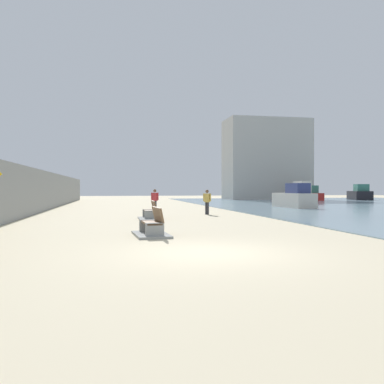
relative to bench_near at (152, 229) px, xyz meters
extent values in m
plane|color=beige|center=(1.04, 14.06, -0.23)|extent=(120.00, 120.00, 0.00)
cube|color=gray|center=(-6.46, 14.06, 1.20)|extent=(0.80, 64.00, 2.87)
cube|color=gray|center=(0.02, -0.70, 0.01)|extent=(0.61, 0.24, 0.50)
cube|color=gray|center=(-0.08, 0.70, 0.01)|extent=(0.61, 0.24, 0.50)
cube|color=brown|center=(-0.03, 0.00, 0.22)|extent=(0.61, 1.63, 0.06)
cube|color=brown|center=(0.20, 0.01, 0.50)|extent=(0.28, 1.61, 0.50)
cube|color=gray|center=(-0.03, 0.00, -0.19)|extent=(1.25, 2.17, 0.08)
cube|color=gray|center=(0.55, 6.56, 0.01)|extent=(0.60, 0.20, 0.50)
cube|color=gray|center=(0.55, 7.96, 0.01)|extent=(0.60, 0.20, 0.50)
cube|color=brown|center=(0.55, 7.26, 0.22)|extent=(0.50, 1.60, 0.06)
cube|color=brown|center=(0.78, 7.26, 0.50)|extent=(0.16, 1.60, 0.50)
cube|color=gray|center=(0.55, 7.26, -0.19)|extent=(1.10, 2.10, 0.08)
cylinder|color=#333338|center=(4.33, 10.48, 0.15)|extent=(0.12, 0.12, 0.76)
cylinder|color=#333338|center=(4.44, 10.40, 0.15)|extent=(0.12, 0.12, 0.76)
cube|color=gold|center=(4.38, 10.44, 0.80)|extent=(0.36, 0.33, 0.54)
sphere|color=brown|center=(4.38, 10.44, 1.20)|extent=(0.21, 0.21, 0.21)
cylinder|color=gold|center=(4.21, 10.57, 0.83)|extent=(0.09, 0.09, 0.49)
cylinder|color=gold|center=(4.56, 10.31, 0.83)|extent=(0.09, 0.09, 0.49)
cylinder|color=#333338|center=(1.37, 13.21, 0.16)|extent=(0.12, 0.12, 0.78)
cylinder|color=#333338|center=(1.48, 13.15, 0.16)|extent=(0.12, 0.12, 0.78)
cube|color=#B22D33|center=(1.43, 13.18, 0.82)|extent=(0.37, 0.30, 0.55)
sphere|color=brown|center=(1.43, 13.18, 1.23)|extent=(0.21, 0.21, 0.21)
cylinder|color=#B22D33|center=(1.23, 13.27, 0.85)|extent=(0.09, 0.09, 0.50)
cylinder|color=#B22D33|center=(1.62, 13.09, 0.85)|extent=(0.09, 0.09, 0.50)
cube|color=red|center=(24.31, 37.30, 0.29)|extent=(2.50, 6.89, 0.96)
cube|color=#337060|center=(24.42, 36.29, 1.27)|extent=(1.56, 3.08, 1.00)
cube|color=black|center=(32.37, 36.68, 0.41)|extent=(3.30, 4.75, 1.20)
cube|color=#337060|center=(32.20, 36.06, 1.49)|extent=(2.01, 2.24, 0.96)
cube|color=beige|center=(13.45, 17.54, 0.40)|extent=(1.73, 5.12, 1.18)
cube|color=navy|center=(13.46, 16.78, 1.40)|extent=(1.19, 2.26, 0.82)
cube|color=#337060|center=(18.39, 26.69, 0.33)|extent=(1.98, 6.06, 1.05)
cube|color=beige|center=(18.31, 25.80, 1.50)|extent=(1.25, 2.70, 1.29)
cube|color=#ADAAA3|center=(20.74, 42.06, 5.60)|extent=(12.00, 6.00, 11.66)
camera|label=1|loc=(-1.28, -13.70, 1.39)|focal=37.57mm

